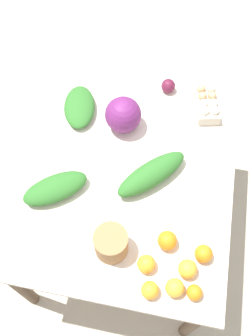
% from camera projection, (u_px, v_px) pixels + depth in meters
% --- Properties ---
extents(ground_plane, '(8.00, 8.00, 0.00)m').
position_uv_depth(ground_plane, '(126.00, 227.00, 2.45)').
color(ground_plane, '#B2A899').
extents(dining_table, '(1.22, 1.02, 0.77)m').
position_uv_depth(dining_table, '(126.00, 180.00, 1.87)').
color(dining_table, silver).
rests_on(dining_table, ground_plane).
extents(cabbage_purple, '(0.18, 0.18, 0.18)m').
position_uv_depth(cabbage_purple, '(123.00, 115.00, 1.83)').
color(cabbage_purple, '#6B2366').
rests_on(cabbage_purple, dining_table).
extents(egg_carton, '(0.24, 0.16, 0.09)m').
position_uv_depth(egg_carton, '(207.00, 103.00, 1.92)').
color(egg_carton, beige).
rests_on(egg_carton, dining_table).
extents(paper_bag, '(0.14, 0.14, 0.14)m').
position_uv_depth(paper_bag, '(111.00, 243.00, 1.53)').
color(paper_bag, '#997047').
rests_on(paper_bag, dining_table).
extents(greens_bunch_scallion, '(0.35, 0.34, 0.10)m').
position_uv_depth(greens_bunch_scallion, '(152.00, 174.00, 1.71)').
color(greens_bunch_scallion, '#2D6B28').
rests_on(greens_bunch_scallion, dining_table).
extents(greens_bunch_beet_tops, '(0.28, 0.32, 0.08)m').
position_uv_depth(greens_bunch_beet_tops, '(55.00, 188.00, 1.69)').
color(greens_bunch_beet_tops, '#2D6B28').
rests_on(greens_bunch_beet_tops, dining_table).
extents(greens_bunch_kale, '(0.30, 0.22, 0.07)m').
position_uv_depth(greens_bunch_kale, '(79.00, 107.00, 1.92)').
color(greens_bunch_kale, '#2D6B28').
rests_on(greens_bunch_kale, dining_table).
extents(beet_root, '(0.07, 0.07, 0.07)m').
position_uv_depth(beet_root, '(168.00, 86.00, 1.99)').
color(beet_root, '#5B1933').
rests_on(beet_root, dining_table).
extents(orange_0, '(0.08, 0.08, 0.08)m').
position_uv_depth(orange_0, '(146.00, 264.00, 1.52)').
color(orange_0, orange).
rests_on(orange_0, dining_table).
extents(orange_1, '(0.08, 0.08, 0.08)m').
position_uv_depth(orange_1, '(187.00, 269.00, 1.51)').
color(orange_1, '#F9A833').
rests_on(orange_1, dining_table).
extents(orange_2, '(0.06, 0.06, 0.06)m').
position_uv_depth(orange_2, '(194.00, 293.00, 1.47)').
color(orange_2, orange).
rests_on(orange_2, dining_table).
extents(orange_3, '(0.08, 0.08, 0.08)m').
position_uv_depth(orange_3, '(175.00, 288.00, 1.48)').
color(orange_3, '#F9A833').
rests_on(orange_3, dining_table).
extents(orange_4, '(0.07, 0.07, 0.07)m').
position_uv_depth(orange_4, '(150.00, 290.00, 1.47)').
color(orange_4, orange).
rests_on(orange_4, dining_table).
extents(orange_5, '(0.08, 0.08, 0.08)m').
position_uv_depth(orange_5, '(167.00, 241.00, 1.57)').
color(orange_5, orange).
rests_on(orange_5, dining_table).
extents(orange_6, '(0.08, 0.08, 0.08)m').
position_uv_depth(orange_6, '(204.00, 254.00, 1.54)').
color(orange_6, orange).
rests_on(orange_6, dining_table).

